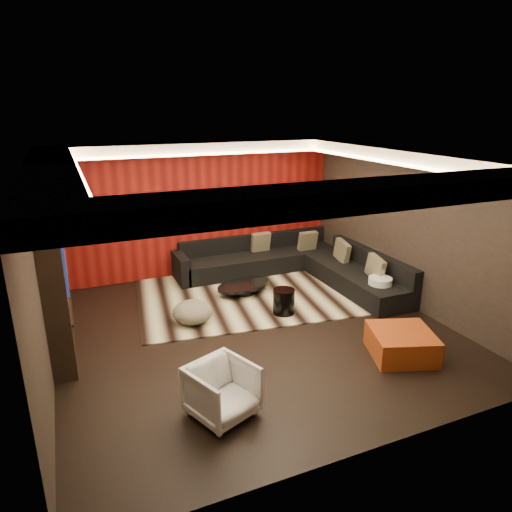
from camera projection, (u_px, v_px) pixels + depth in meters
name	position (u px, v px, depth m)	size (l,w,h in m)	color
floor	(254.00, 330.00, 7.43)	(6.00, 6.00, 0.02)	black
ceiling	(253.00, 154.00, 6.55)	(6.00, 6.00, 0.02)	silver
wall_back	(198.00, 209.00, 9.62)	(6.00, 0.02, 2.80)	black
wall_left	(38.00, 275.00, 5.87)	(0.02, 6.00, 2.80)	black
wall_right	(409.00, 228.00, 8.12)	(0.02, 6.00, 2.80)	black
red_feature_wall	(199.00, 210.00, 9.58)	(5.98, 0.05, 2.78)	#6B0C0A
soffit_back	(200.00, 148.00, 8.94)	(6.00, 0.60, 0.22)	silver
soffit_front	(366.00, 195.00, 4.23)	(6.00, 0.60, 0.22)	silver
soffit_left	(50.00, 173.00, 5.58)	(0.60, 4.80, 0.22)	silver
soffit_right	(402.00, 155.00, 7.60)	(0.60, 4.80, 0.22)	silver
cove_back	(205.00, 154.00, 8.68)	(4.80, 0.08, 0.04)	#FFD899
cove_front	(345.00, 198.00, 4.56)	(4.80, 0.08, 0.04)	#FFD899
cove_left	(81.00, 179.00, 5.73)	(0.08, 4.80, 0.04)	#FFD899
cove_right	(385.00, 162.00, 7.50)	(0.08, 4.80, 0.04)	#FFD899
tv_surround	(55.00, 280.00, 6.55)	(0.30, 2.00, 2.20)	black
tv_screen	(63.00, 255.00, 6.50)	(0.04, 1.30, 0.80)	black
tv_shelf	(70.00, 303.00, 6.73)	(0.04, 1.60, 0.04)	black
rug	(244.00, 294.00, 8.81)	(4.00, 3.00, 0.02)	beige
coffee_table	(244.00, 288.00, 8.82)	(1.13, 1.13, 0.19)	black
drum_stool	(284.00, 301.00, 7.92)	(0.38, 0.38, 0.44)	black
striped_pouf	(193.00, 312.00, 7.60)	(0.67, 0.67, 0.37)	beige
white_side_table	(379.00, 291.00, 8.30)	(0.42, 0.42, 0.53)	white
orange_ottoman	(401.00, 344.00, 6.62)	(0.86, 0.86, 0.38)	maroon
armchair	(222.00, 391.00, 5.30)	(0.69, 0.71, 0.65)	silver
sectional_sofa	(295.00, 266.00, 9.62)	(3.65, 3.50, 0.75)	black
throw_pillows	(319.00, 250.00, 9.52)	(1.56, 2.73, 0.50)	#C0B88D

